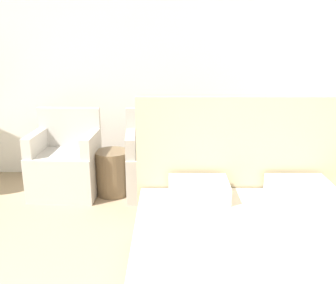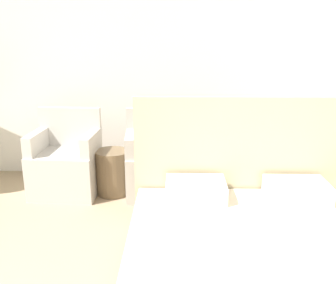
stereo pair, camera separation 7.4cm
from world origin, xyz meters
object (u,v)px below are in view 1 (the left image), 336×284
(armchair_near_window_right, at_px, (158,167))
(armchair_near_window_left, at_px, (65,167))
(side_table, at_px, (112,173))
(bed, at_px, (268,274))

(armchair_near_window_right, bearing_deg, armchair_near_window_left, 175.78)
(armchair_near_window_right, xyz_separation_m, side_table, (-0.50, 0.00, -0.06))
(side_table, bearing_deg, armchair_near_window_left, -179.74)
(bed, relative_size, armchair_near_window_right, 2.20)
(armchair_near_window_left, height_order, side_table, armchair_near_window_left)
(bed, distance_m, armchair_near_window_right, 1.96)
(armchair_near_window_left, relative_size, side_table, 1.88)
(armchair_near_window_right, bearing_deg, bed, -72.54)
(bed, distance_m, side_table, 2.19)
(armchair_near_window_left, distance_m, armchair_near_window_right, 1.01)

